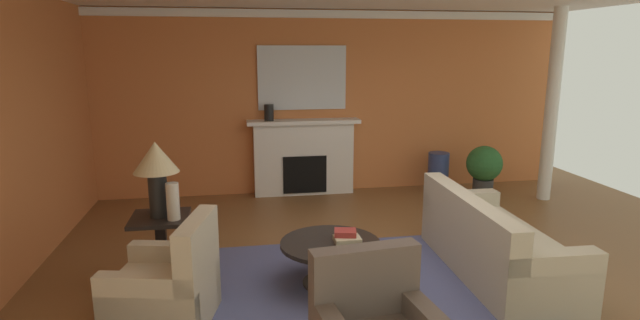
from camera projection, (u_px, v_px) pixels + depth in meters
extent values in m
plane|color=brown|center=(388.00, 274.00, 5.33)|extent=(9.59, 9.59, 0.00)
cube|color=#CC723D|center=(329.00, 102.00, 8.29)|extent=(7.98, 0.12, 2.94)
cube|color=white|center=(330.00, 14.00, 7.92)|extent=(7.98, 0.08, 0.12)
cube|color=#4C517A|center=(330.00, 283.00, 5.11)|extent=(3.77, 2.26, 0.01)
cube|color=white|center=(304.00, 159.00, 8.21)|extent=(1.60, 0.25, 1.16)
cube|color=black|center=(304.00, 173.00, 8.24)|extent=(0.70, 0.26, 0.60)
cube|color=white|center=(304.00, 122.00, 8.05)|extent=(1.80, 0.35, 0.06)
cube|color=silver|center=(302.00, 78.00, 8.05)|extent=(1.41, 0.04, 1.01)
cube|color=#BCB299|center=(497.00, 252.00, 5.33)|extent=(0.96, 2.13, 0.45)
cube|color=#BCB299|center=(468.00, 215.00, 5.19)|extent=(0.26, 2.10, 0.40)
cube|color=#BCB299|center=(550.00, 286.00, 4.39)|extent=(0.91, 0.23, 0.62)
cube|color=#BCB299|center=(460.00, 216.00, 6.23)|extent=(0.91, 0.23, 0.62)
cube|color=#C1B293|center=(163.00, 300.00, 4.33)|extent=(0.95, 0.95, 0.44)
cube|color=#C1B293|center=(197.00, 248.00, 4.22)|extent=(0.33, 0.82, 0.51)
cube|color=#C1B293|center=(175.00, 274.00, 4.64)|extent=(0.81, 0.31, 0.60)
cube|color=#C1B293|center=(148.00, 310.00, 4.00)|extent=(0.81, 0.31, 0.60)
cube|color=brown|center=(365.00, 280.00, 3.63)|extent=(0.81, 0.25, 0.51)
cylinder|color=black|center=(330.00, 244.00, 5.02)|extent=(1.00, 1.00, 0.04)
cylinder|color=black|center=(330.00, 265.00, 5.07)|extent=(0.12, 0.12, 0.41)
cylinder|color=black|center=(330.00, 283.00, 5.11)|extent=(0.56, 0.56, 0.03)
cube|color=black|center=(160.00, 218.00, 5.01)|extent=(0.56, 0.56, 0.04)
cube|color=black|center=(162.00, 251.00, 5.09)|extent=(0.10, 0.10, 0.66)
cube|color=black|center=(164.00, 280.00, 5.15)|extent=(0.45, 0.45, 0.04)
cylinder|color=black|center=(158.00, 194.00, 4.96)|extent=(0.18, 0.18, 0.45)
cone|color=#C6B284|center=(156.00, 157.00, 4.88)|extent=(0.44, 0.44, 0.30)
cylinder|color=black|center=(269.00, 113.00, 7.90)|extent=(0.15, 0.15, 0.26)
cylinder|color=navy|center=(438.00, 173.00, 8.33)|extent=(0.34, 0.34, 0.67)
cylinder|color=beige|center=(173.00, 201.00, 4.88)|extent=(0.12, 0.12, 0.37)
cube|color=tan|center=(347.00, 239.00, 5.01)|extent=(0.26, 0.20, 0.05)
cube|color=maroon|center=(345.00, 233.00, 5.04)|extent=(0.25, 0.21, 0.06)
cylinder|color=#333333|center=(483.00, 188.00, 8.09)|extent=(0.32, 0.32, 0.30)
sphere|color=#28602D|center=(484.00, 164.00, 8.01)|extent=(0.56, 0.56, 0.56)
cylinder|color=white|center=(552.00, 106.00, 7.73)|extent=(0.20, 0.20, 2.94)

